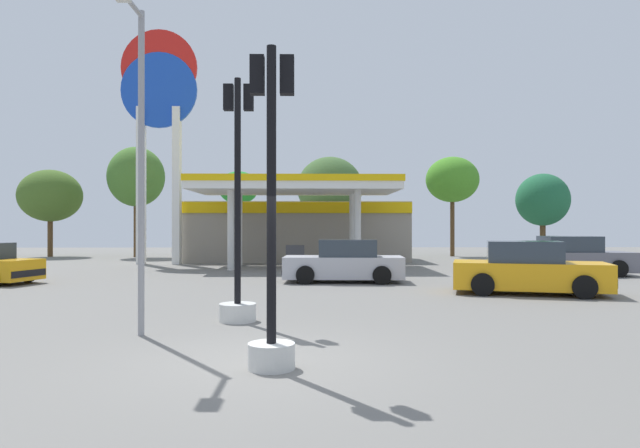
% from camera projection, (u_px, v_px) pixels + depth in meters
% --- Properties ---
extents(ground_plane, '(90.00, 90.00, 0.00)m').
position_uv_depth(ground_plane, '(261.00, 361.00, 8.78)').
color(ground_plane, slate).
rests_on(ground_plane, ground).
extents(gas_station, '(12.69, 11.69, 4.36)m').
position_uv_depth(gas_station, '(297.00, 226.00, 33.26)').
color(gas_station, gray).
rests_on(gas_station, ground).
extents(station_pole_sign, '(4.05, 0.56, 12.56)m').
position_uv_depth(station_pole_sign, '(159.00, 115.00, 30.64)').
color(station_pole_sign, white).
rests_on(station_pole_sign, ground).
extents(car_0, '(4.44, 2.17, 1.56)m').
position_uv_depth(car_0, '(344.00, 263.00, 20.98)').
color(car_0, black).
rests_on(car_0, ground).
extents(car_1, '(4.63, 2.25, 1.63)m').
position_uv_depth(car_1, '(573.00, 258.00, 23.79)').
color(car_1, black).
rests_on(car_1, ground).
extents(car_3, '(4.80, 3.01, 1.60)m').
position_uv_depth(car_3, '(528.00, 270.00, 17.35)').
color(car_3, black).
rests_on(car_3, ground).
extents(traffic_signal_0, '(0.80, 0.80, 5.27)m').
position_uv_depth(traffic_signal_0, '(238.00, 248.00, 12.41)').
color(traffic_signal_0, silver).
rests_on(traffic_signal_0, ground).
extents(traffic_signal_1, '(0.68, 0.70, 4.68)m').
position_uv_depth(traffic_signal_1, '(272.00, 255.00, 8.32)').
color(traffic_signal_1, silver).
rests_on(traffic_signal_1, ground).
extents(tree_0, '(4.07, 4.07, 5.76)m').
position_uv_depth(tree_0, '(50.00, 196.00, 37.88)').
color(tree_0, brown).
rests_on(tree_0, ground).
extents(tree_1, '(3.67, 3.67, 7.20)m').
position_uv_depth(tree_1, '(136.00, 177.00, 37.36)').
color(tree_1, brown).
rests_on(tree_1, ground).
extents(tree_2, '(2.83, 2.83, 5.88)m').
position_uv_depth(tree_2, '(238.00, 188.00, 40.19)').
color(tree_2, brown).
rests_on(tree_2, ground).
extents(tree_3, '(4.32, 4.32, 6.60)m').
position_uv_depth(tree_3, '(330.00, 188.00, 37.73)').
color(tree_3, brown).
rests_on(tree_3, ground).
extents(tree_4, '(3.54, 3.54, 6.68)m').
position_uv_depth(tree_4, '(452.00, 180.00, 38.39)').
color(tree_4, brown).
rests_on(tree_4, ground).
extents(tree_5, '(3.69, 3.69, 5.73)m').
position_uv_depth(tree_5, '(543.00, 200.00, 40.36)').
color(tree_5, brown).
rests_on(tree_5, ground).
extents(corner_streetlamp, '(0.24, 1.48, 6.13)m').
position_uv_depth(corner_streetlamp, '(138.00, 135.00, 10.56)').
color(corner_streetlamp, gray).
rests_on(corner_streetlamp, ground).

